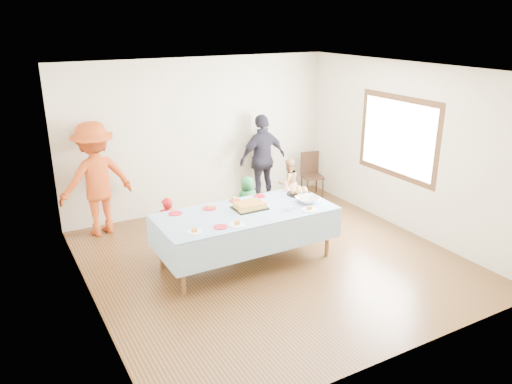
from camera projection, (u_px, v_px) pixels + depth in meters
ground at (272, 260)px, 7.25m from camera, size 5.00×5.00×0.00m
room_walls at (276, 140)px, 6.69m from camera, size 5.04×5.04×2.72m
party_table at (246, 215)px, 6.96m from camera, size 2.50×1.10×0.78m
birthday_cake at (250, 206)px, 7.03m from camera, size 0.46×0.36×0.08m
rolls_tray at (299, 192)px, 7.58m from camera, size 0.37×0.37×0.11m
punch_bowl at (307, 200)px, 7.27m from camera, size 0.33×0.33×0.08m
party_hat at (286, 185)px, 7.73m from camera, size 0.10×0.10×0.18m
fork_pile at (290, 207)px, 7.01m from camera, size 0.24×0.18×0.07m
plate_red_far_a at (175, 213)px, 6.85m from camera, size 0.19×0.19×0.01m
plate_red_far_b at (209, 208)px, 7.04m from camera, size 0.20×0.20×0.01m
plate_red_far_c at (235, 201)px, 7.33m from camera, size 0.17×0.17×0.01m
plate_red_far_d at (260, 196)px, 7.52m from camera, size 0.17×0.17×0.01m
plate_red_near at (220, 227)px, 6.41m from camera, size 0.18×0.18×0.01m
plate_white_left at (194, 232)px, 6.26m from camera, size 0.20×0.20×0.01m
plate_white_mid at (237, 225)px, 6.48m from camera, size 0.22×0.22×0.01m
plate_white_right at (309, 210)px, 6.98m from camera, size 0.23×0.23×0.01m
dining_chair at (311, 172)px, 9.75m from camera, size 0.44×0.44×0.86m
toddler_left at (168, 226)px, 7.28m from camera, size 0.37×0.30×0.90m
toddler_mid at (247, 201)px, 8.31m from camera, size 0.44×0.31×0.86m
toddler_right at (288, 183)px, 9.19m from camera, size 0.44×0.35×0.90m
adult_left at (96, 179)px, 7.87m from camera, size 1.27×0.85×1.83m
adult_right at (263, 159)px, 9.30m from camera, size 1.01×0.49×1.67m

